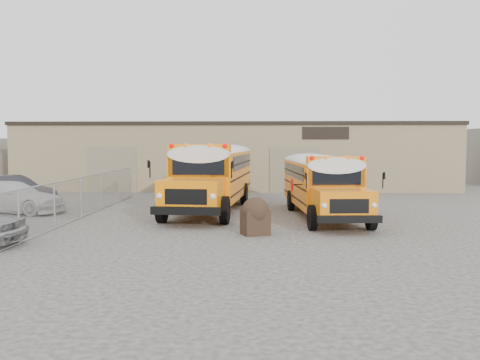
{
  "coord_description": "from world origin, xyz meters",
  "views": [
    {
      "loc": [
        1.86,
        -19.85,
        3.32
      ],
      "look_at": [
        0.89,
        4.3,
        1.6
      ],
      "focal_mm": 40.0,
      "sensor_mm": 36.0,
      "label": 1
    }
  ],
  "objects_px": {
    "car_white": "(12,197)",
    "car_dark": "(9,192)",
    "school_bus_left": "(231,165)",
    "tarp_bundle": "(255,215)",
    "school_bus_right": "(302,173)"
  },
  "relations": [
    {
      "from": "school_bus_right",
      "to": "car_white",
      "type": "relative_size",
      "value": 1.9
    },
    {
      "from": "tarp_bundle",
      "to": "car_white",
      "type": "bearing_deg",
      "value": 154.76
    },
    {
      "from": "tarp_bundle",
      "to": "car_dark",
      "type": "xyz_separation_m",
      "value": [
        -12.3,
        6.89,
        0.14
      ]
    },
    {
      "from": "car_dark",
      "to": "school_bus_right",
      "type": "bearing_deg",
      "value": -51.51
    },
    {
      "from": "car_white",
      "to": "car_dark",
      "type": "height_order",
      "value": "car_dark"
    },
    {
      "from": "school_bus_right",
      "to": "tarp_bundle",
      "type": "bearing_deg",
      "value": -102.91
    },
    {
      "from": "school_bus_left",
      "to": "school_bus_right",
      "type": "height_order",
      "value": "school_bus_left"
    },
    {
      "from": "car_white",
      "to": "car_dark",
      "type": "relative_size",
      "value": 1.02
    },
    {
      "from": "tarp_bundle",
      "to": "car_dark",
      "type": "bearing_deg",
      "value": 150.73
    },
    {
      "from": "school_bus_left",
      "to": "car_white",
      "type": "distance_m",
      "value": 13.02
    },
    {
      "from": "school_bus_right",
      "to": "car_white",
      "type": "distance_m",
      "value": 14.97
    },
    {
      "from": "school_bus_left",
      "to": "car_dark",
      "type": "height_order",
      "value": "school_bus_left"
    },
    {
      "from": "school_bus_left",
      "to": "car_dark",
      "type": "xyz_separation_m",
      "value": [
        -10.65,
        -6.98,
        -1.06
      ]
    },
    {
      "from": "school_bus_right",
      "to": "car_dark",
      "type": "distance_m",
      "value": 15.29
    },
    {
      "from": "tarp_bundle",
      "to": "car_white",
      "type": "distance_m",
      "value": 12.69
    }
  ]
}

